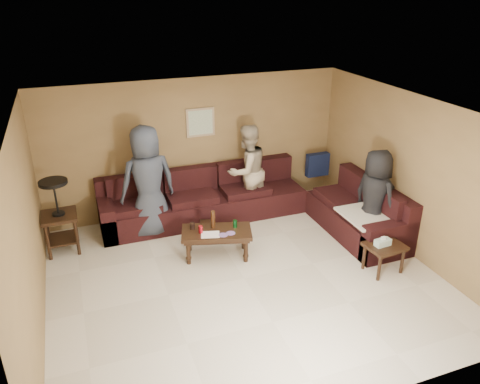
{
  "coord_description": "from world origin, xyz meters",
  "views": [
    {
      "loc": [
        -2.06,
        -5.37,
        4.01
      ],
      "look_at": [
        0.25,
        0.85,
        1.0
      ],
      "focal_mm": 35.0,
      "sensor_mm": 36.0,
      "label": 1
    }
  ],
  "objects": [
    {
      "name": "person_middle",
      "position": [
        0.81,
        1.98,
        0.86
      ],
      "size": [
        1.0,
        0.89,
        1.72
      ],
      "primitive_type": "imported",
      "rotation": [
        0.0,
        0.0,
        3.48
      ],
      "color": "tan",
      "rests_on": "ground"
    },
    {
      "name": "coffee_table",
      "position": [
        -0.19,
        0.74,
        0.38
      ],
      "size": [
        1.19,
        0.82,
        0.73
      ],
      "rotation": [
        0.0,
        0.0,
        -0.29
      ],
      "color": "black",
      "rests_on": "ground"
    },
    {
      "name": "room",
      "position": [
        0.0,
        0.0,
        1.66
      ],
      "size": [
        5.6,
        5.5,
        2.5
      ],
      "color": "beige",
      "rests_on": "ground"
    },
    {
      "name": "wall_art",
      "position": [
        0.1,
        2.48,
        1.7
      ],
      "size": [
        0.52,
        0.04,
        0.52
      ],
      "color": "#9E8462",
      "rests_on": "ground"
    },
    {
      "name": "side_table_right",
      "position": [
        2.02,
        -0.54,
        0.39
      ],
      "size": [
        0.59,
        0.5,
        0.6
      ],
      "rotation": [
        0.0,
        0.0,
        0.09
      ],
      "color": "black",
      "rests_on": "ground"
    },
    {
      "name": "end_table_left",
      "position": [
        -2.46,
        1.76,
        0.64
      ],
      "size": [
        0.54,
        0.54,
        1.23
      ],
      "rotation": [
        0.0,
        0.0,
        0.01
      ],
      "color": "black",
      "rests_on": "ground"
    },
    {
      "name": "sectional_sofa",
      "position": [
        0.81,
        1.52,
        0.33
      ],
      "size": [
        4.65,
        2.9,
        0.97
      ],
      "color": "black",
      "rests_on": "ground"
    },
    {
      "name": "waste_bin",
      "position": [
        -0.16,
        1.35,
        0.14
      ],
      "size": [
        0.3,
        0.3,
        0.28
      ],
      "primitive_type": "cube",
      "rotation": [
        0.0,
        0.0,
        -0.32
      ],
      "color": "black",
      "rests_on": "ground"
    },
    {
      "name": "person_right",
      "position": [
        2.34,
        0.25,
        0.82
      ],
      "size": [
        0.7,
        0.9,
        1.63
      ],
      "primitive_type": "imported",
      "rotation": [
        0.0,
        0.0,
        1.81
      ],
      "color": "black",
      "rests_on": "ground"
    },
    {
      "name": "person_left",
      "position": [
        -1.01,
        1.84,
        0.96
      ],
      "size": [
        1.02,
        0.74,
        1.92
      ],
      "primitive_type": "imported",
      "rotation": [
        0.0,
        0.0,
        3.28
      ],
      "color": "#303743",
      "rests_on": "ground"
    }
  ]
}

